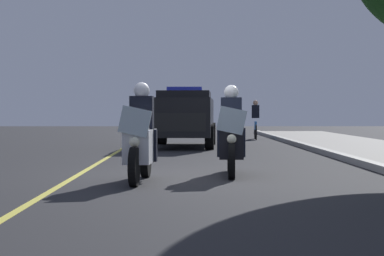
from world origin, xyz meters
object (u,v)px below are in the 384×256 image
police_motorcycle_lead_right (231,138)px  cyclist_background (256,120)px  police_motorcycle_lead_left (140,141)px  police_suv (184,116)px

police_motorcycle_lead_right → cyclist_background: police_motorcycle_lead_right is taller
police_motorcycle_lead_left → cyclist_background: 17.03m
police_motorcycle_lead_left → police_suv: (-10.91, 0.72, 0.37)m
police_suv → cyclist_background: 6.47m
police_motorcycle_lead_right → cyclist_background: bearing=172.2°
police_motorcycle_lead_left → police_motorcycle_lead_right: same height
police_motorcycle_lead_right → police_suv: (-9.79, -0.92, 0.37)m
police_motorcycle_lead_left → police_motorcycle_lead_right: (-1.12, 1.64, 0.00)m
police_suv → cyclist_background: size_ratio=2.85×
police_motorcycle_lead_right → cyclist_background: 15.63m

